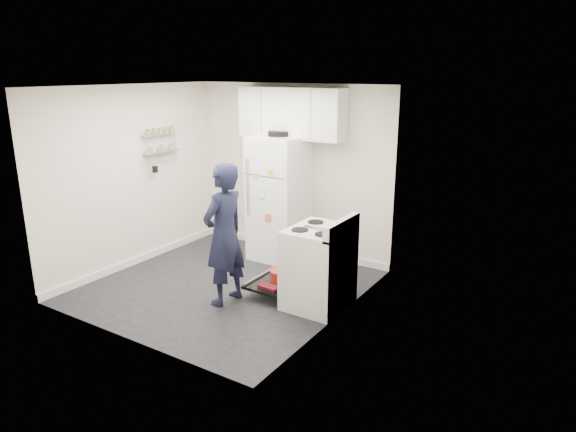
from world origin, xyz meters
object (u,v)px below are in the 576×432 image
Objects in this scene: electric_range at (318,268)px; person at (224,235)px; open_oven_door at (278,279)px; refrigerator at (279,198)px.

person is (-0.96, -0.51, 0.38)m from electric_range.
refrigerator is (-0.70, 1.08, 0.71)m from open_oven_door.
open_oven_door is 0.42× the size of person.
person is (-0.40, -0.53, 0.65)m from open_oven_door.
open_oven_door is at bearing 178.11° from electric_range.
person reaches higher than open_oven_door.
person is (0.30, -1.61, -0.06)m from refrigerator.
refrigerator reaches higher than electric_range.
electric_range is 1.15m from person.
person reaches higher than electric_range.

